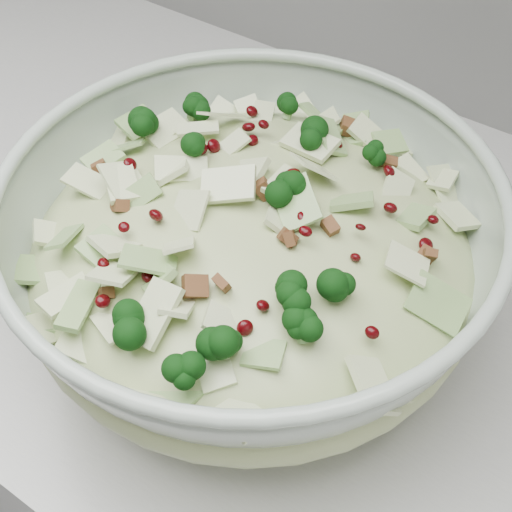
% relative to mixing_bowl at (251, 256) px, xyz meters
% --- Properties ---
extents(counter, '(3.60, 0.60, 0.90)m').
position_rel_mixing_bowl_xyz_m(counter, '(-0.50, 0.08, -0.52)').
color(counter, beige).
rests_on(counter, floor).
extents(mixing_bowl, '(0.38, 0.38, 0.14)m').
position_rel_mixing_bowl_xyz_m(mixing_bowl, '(0.00, 0.00, 0.00)').
color(mixing_bowl, '#A6B6A6').
rests_on(mixing_bowl, counter).
extents(salad, '(0.43, 0.43, 0.14)m').
position_rel_mixing_bowl_xyz_m(salad, '(0.00, 0.00, 0.02)').
color(salad, '#C6D18F').
rests_on(salad, mixing_bowl).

